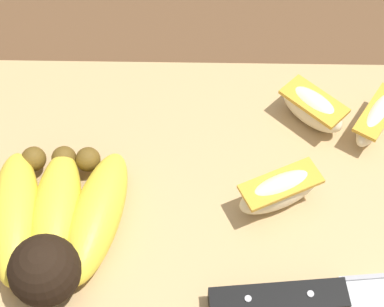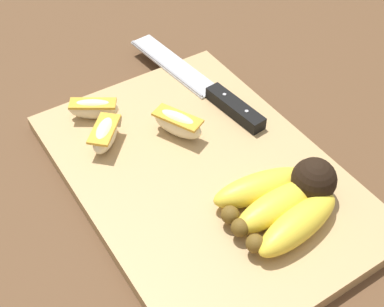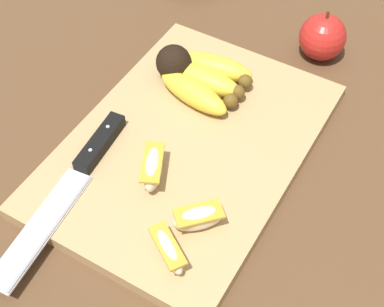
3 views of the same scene
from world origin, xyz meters
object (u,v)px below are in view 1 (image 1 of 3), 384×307
Objects in this scene: apple_wedge_far at (312,108)px; banana_bunch at (54,225)px; apple_wedge_middle at (280,191)px; apple_wedge_near at (376,118)px; chefs_knife at (343,297)px.

banana_bunch is at bearing 30.09° from apple_wedge_far.
banana_bunch is 1.92× the size of apple_wedge_middle.
apple_wedge_middle reaches higher than apple_wedge_far.
apple_wedge_middle is at bearing 40.95° from apple_wedge_near.
apple_wedge_far reaches higher than chefs_knife.
chefs_knife is at bearing 92.51° from apple_wedge_far.
chefs_knife is 0.09m from apple_wedge_middle.
apple_wedge_far is (0.01, -0.17, 0.01)m from chefs_knife.
apple_wedge_middle is at bearing 68.24° from apple_wedge_far.
apple_wedge_middle is at bearing -62.96° from chefs_knife.
apple_wedge_near is 0.92× the size of apple_wedge_middle.
banana_bunch is 0.50× the size of chefs_knife.
banana_bunch is 2.09× the size of apple_wedge_near.
apple_wedge_near is (-0.26, -0.11, -0.00)m from banana_bunch.
apple_wedge_middle reaches higher than apple_wedge_near.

